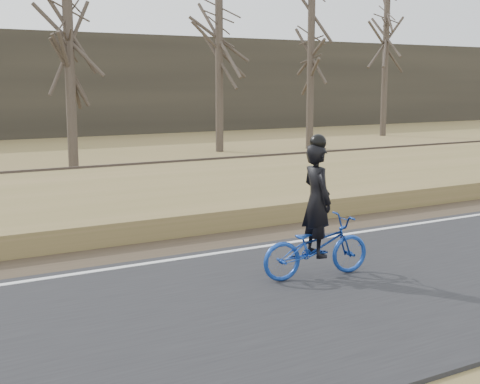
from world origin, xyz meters
TOP-DOWN VIEW (x-y plane):
  - ground at (0.00, 0.00)m, footprint 120.00×120.00m
  - road at (0.00, -2.50)m, footprint 120.00×6.00m
  - edge_line at (0.00, 0.20)m, footprint 120.00×0.12m
  - shoulder at (0.00, 1.20)m, footprint 120.00×1.60m
  - embankment at (0.00, 4.20)m, footprint 120.00×5.00m
  - ballast at (0.00, 8.00)m, footprint 120.00×3.00m
  - railroad at (0.00, 8.00)m, footprint 120.00×2.40m
  - cyclist at (-1.46, -1.89)m, footprint 1.93×0.88m
  - bare_tree_near_left at (-0.77, 13.47)m, footprint 0.36×0.36m
  - bare_tree_center at (6.98, 16.60)m, footprint 0.36×0.36m
  - bare_tree_right at (11.39, 15.66)m, footprint 0.36×0.36m
  - bare_tree_far_right at (19.84, 19.75)m, footprint 0.36×0.36m

SIDE VIEW (x-z plane):
  - ground at x=0.00m, z-range 0.00..0.00m
  - shoulder at x=0.00m, z-range 0.00..0.04m
  - road at x=0.00m, z-range 0.00..0.06m
  - edge_line at x=0.00m, z-range 0.06..0.07m
  - embankment at x=0.00m, z-range 0.00..0.44m
  - ballast at x=0.00m, z-range 0.00..0.45m
  - railroad at x=0.00m, z-range 0.38..0.67m
  - cyclist at x=-1.46m, z-range -0.36..1.94m
  - bare_tree_near_left at x=-0.77m, z-range 0.00..6.15m
  - bare_tree_right at x=11.39m, z-range 0.00..7.49m
  - bare_tree_center at x=6.98m, z-range 0.00..8.24m
  - bare_tree_far_right at x=19.84m, z-range 0.00..8.84m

